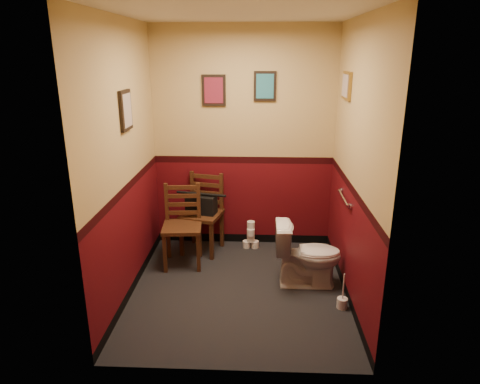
{
  "coord_description": "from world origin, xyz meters",
  "views": [
    {
      "loc": [
        0.19,
        -3.95,
        2.37
      ],
      "look_at": [
        0.0,
        0.25,
        1.0
      ],
      "focal_mm": 32.0,
      "sensor_mm": 36.0,
      "label": 1
    }
  ],
  "objects": [
    {
      "name": "floor",
      "position": [
        0.0,
        0.0,
        0.0
      ],
      "size": [
        2.2,
        2.4,
        0.0
      ],
      "primitive_type": "cube",
      "color": "black",
      "rests_on": "ground"
    },
    {
      "name": "ceiling",
      "position": [
        0.0,
        0.0,
        2.7
      ],
      "size": [
        2.2,
        2.4,
        0.0
      ],
      "primitive_type": "cube",
      "rotation": [
        3.14,
        0.0,
        0.0
      ],
      "color": "silver",
      "rests_on": "ground"
    },
    {
      "name": "wall_back",
      "position": [
        0.0,
        1.2,
        1.35
      ],
      "size": [
        2.2,
        0.0,
        2.7
      ],
      "primitive_type": "cube",
      "rotation": [
        1.57,
        0.0,
        0.0
      ],
      "color": "#4D090F",
      "rests_on": "ground"
    },
    {
      "name": "wall_front",
      "position": [
        0.0,
        -1.2,
        1.35
      ],
      "size": [
        2.2,
        0.0,
        2.7
      ],
      "primitive_type": "cube",
      "rotation": [
        -1.57,
        0.0,
        0.0
      ],
      "color": "#4D090F",
      "rests_on": "ground"
    },
    {
      "name": "wall_left",
      "position": [
        -1.1,
        0.0,
        1.35
      ],
      "size": [
        0.0,
        2.4,
        2.7
      ],
      "primitive_type": "cube",
      "rotation": [
        1.57,
        0.0,
        1.57
      ],
      "color": "#4D090F",
      "rests_on": "ground"
    },
    {
      "name": "wall_right",
      "position": [
        1.1,
        0.0,
        1.35
      ],
      "size": [
        0.0,
        2.4,
        2.7
      ],
      "primitive_type": "cube",
      "rotation": [
        1.57,
        0.0,
        -1.57
      ],
      "color": "#4D090F",
      "rests_on": "ground"
    },
    {
      "name": "grab_bar",
      "position": [
        1.07,
        0.25,
        0.95
      ],
      "size": [
        0.05,
        0.56,
        0.06
      ],
      "color": "silver",
      "rests_on": "wall_right"
    },
    {
      "name": "framed_print_back_a",
      "position": [
        -0.35,
        1.18,
        1.95
      ],
      "size": [
        0.28,
        0.04,
        0.36
      ],
      "color": "black",
      "rests_on": "wall_back"
    },
    {
      "name": "framed_print_back_b",
      "position": [
        0.25,
        1.18,
        2.0
      ],
      "size": [
        0.26,
        0.04,
        0.34
      ],
      "color": "black",
      "rests_on": "wall_back"
    },
    {
      "name": "framed_print_left",
      "position": [
        -1.08,
        0.1,
        1.85
      ],
      "size": [
        0.04,
        0.3,
        0.38
      ],
      "color": "black",
      "rests_on": "wall_left"
    },
    {
      "name": "framed_print_right",
      "position": [
        1.08,
        0.6,
        2.05
      ],
      "size": [
        0.04,
        0.34,
        0.28
      ],
      "color": "olive",
      "rests_on": "wall_right"
    },
    {
      "name": "toilet",
      "position": [
        0.72,
        0.15,
        0.34
      ],
      "size": [
        0.7,
        0.39,
        0.69
      ],
      "primitive_type": "imported",
      "rotation": [
        0.0,
        0.0,
        1.57
      ],
      "color": "white",
      "rests_on": "floor"
    },
    {
      "name": "toilet_brush",
      "position": [
        1.02,
        -0.29,
        0.06
      ],
      "size": [
        0.1,
        0.1,
        0.37
      ],
      "color": "silver",
      "rests_on": "floor"
    },
    {
      "name": "chair_left",
      "position": [
        -0.68,
        0.59,
        0.47
      ],
      "size": [
        0.47,
        0.47,
        0.94
      ],
      "rotation": [
        0.0,
        0.0,
        0.09
      ],
      "color": "#4E2B17",
      "rests_on": "floor"
    },
    {
      "name": "chair_right",
      "position": [
        -0.49,
        0.96,
        0.49
      ],
      "size": [
        0.54,
        0.54,
        0.97
      ],
      "rotation": [
        0.0,
        0.0,
        -0.24
      ],
      "color": "#4E2B17",
      "rests_on": "floor"
    },
    {
      "name": "handbag",
      "position": [
        -0.5,
        0.92,
        0.62
      ],
      "size": [
        0.39,
        0.25,
        0.26
      ],
      "rotation": [
        0.0,
        0.0,
        -0.22
      ],
      "color": "black",
      "rests_on": "chair_right"
    },
    {
      "name": "tp_stack",
      "position": [
        0.1,
        1.02,
        0.15
      ],
      "size": [
        0.2,
        0.12,
        0.36
      ],
      "color": "silver",
      "rests_on": "floor"
    }
  ]
}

